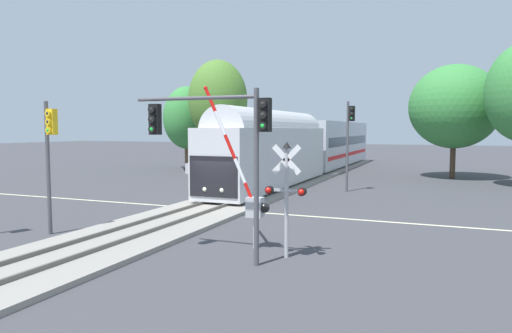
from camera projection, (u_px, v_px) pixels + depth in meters
name	position (u px, v px, depth m)	size (l,w,h in m)	color
ground_plane	(212.00, 209.00, 24.22)	(220.00, 220.00, 0.00)	#3D3D42
road_centre_stripe	(212.00, 209.00, 24.22)	(44.00, 0.20, 0.01)	beige
railway_track	(212.00, 207.00, 24.21)	(4.40, 80.00, 0.32)	gray
commuter_train	(311.00, 145.00, 41.49)	(3.04, 40.64, 5.16)	silver
crossing_gate_near	(250.00, 194.00, 16.19)	(2.50, 0.40, 5.68)	#B7B7BC
crossing_signal_mast	(286.00, 187.00, 14.89)	(1.36, 0.44, 3.76)	#B2B2B7
crossing_gate_far	(193.00, 162.00, 31.91)	(3.08, 0.40, 5.69)	#B7B7BC
traffic_signal_median	(49.00, 146.00, 18.13)	(0.53, 0.38, 5.24)	#4C4C51
traffic_signal_near_right	(220.00, 133.00, 14.33)	(4.65, 0.38, 5.37)	#4C4C51
traffic_signal_far_side	(349.00, 132.00, 30.74)	(0.53, 0.38, 5.98)	#4C4C51
oak_far_right	(454.00, 107.00, 38.96)	(7.39, 7.39, 9.55)	#4C3828
oak_behind_train	(218.00, 100.00, 44.58)	(5.67, 5.67, 10.75)	brown
pine_left_background	(187.00, 118.00, 49.55)	(5.06, 5.06, 8.68)	brown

